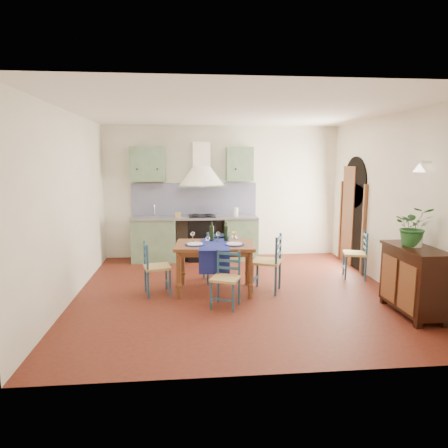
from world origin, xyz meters
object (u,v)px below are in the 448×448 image
(sideboard, at_px, (414,278))
(potted_plant, at_px, (414,226))
(dining_table, at_px, (215,249))
(chair_near, at_px, (226,278))

(sideboard, distance_m, potted_plant, 0.70)
(potted_plant, bearing_deg, dining_table, 156.25)
(dining_table, relative_size, chair_near, 1.61)
(dining_table, height_order, potted_plant, potted_plant)
(potted_plant, bearing_deg, chair_near, 169.40)
(sideboard, xyz_separation_m, potted_plant, (-0.01, 0.07, 0.69))
(sideboard, relative_size, potted_plant, 1.95)
(dining_table, relative_size, potted_plant, 2.40)
(chair_near, relative_size, potted_plant, 1.49)
(dining_table, height_order, sideboard, dining_table)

